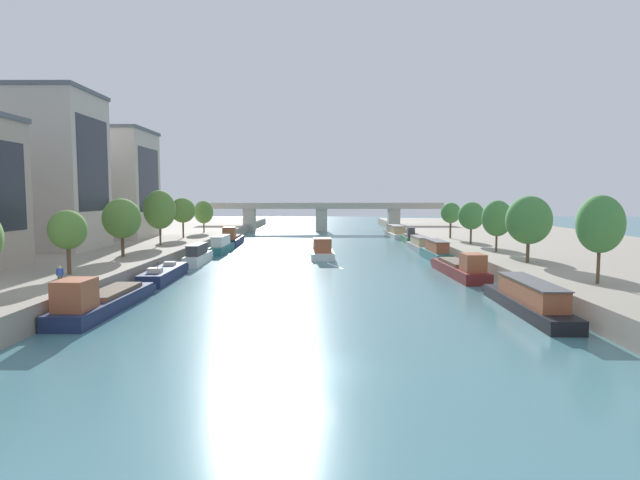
# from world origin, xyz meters

# --- Properties ---
(ground_plane) EXTENTS (400.00, 400.00, 0.00)m
(ground_plane) POSITION_xyz_m (0.00, 0.00, 0.00)
(ground_plane) COLOR teal
(quay_left) EXTENTS (36.00, 170.00, 1.88)m
(quay_left) POSITION_xyz_m (-36.04, 55.00, 0.94)
(quay_left) COLOR gray
(quay_left) RESTS_ON ground
(quay_right) EXTENTS (36.00, 170.00, 1.88)m
(quay_right) POSITION_xyz_m (36.04, 55.00, 0.94)
(quay_right) COLOR gray
(quay_right) RESTS_ON ground
(barge_midriver) EXTENTS (3.91, 17.12, 3.00)m
(barge_midriver) POSITION_xyz_m (0.18, 50.45, 0.87)
(barge_midriver) COLOR silver
(barge_midriver) RESTS_ON ground
(wake_behind_barge) EXTENTS (5.60, 6.01, 0.03)m
(wake_behind_barge) POSITION_xyz_m (0.13, 38.88, 0.01)
(wake_behind_barge) COLOR silver
(wake_behind_barge) RESTS_ON ground
(moored_boat_left_far) EXTENTS (3.10, 14.51, 3.19)m
(moored_boat_left_far) POSITION_xyz_m (-16.35, 12.66, 0.93)
(moored_boat_left_far) COLOR #1E284C
(moored_boat_left_far) RESTS_ON ground
(moored_boat_left_upstream) EXTENTS (2.73, 11.93, 2.37)m
(moored_boat_left_upstream) POSITION_xyz_m (-16.27, 27.86, 0.67)
(moored_boat_left_upstream) COLOR #1E284C
(moored_boat_left_upstream) RESTS_ON ground
(moored_boat_left_gap_after) EXTENTS (2.04, 10.47, 2.66)m
(moored_boat_left_gap_after) POSITION_xyz_m (-15.91, 40.99, 1.11)
(moored_boat_left_gap_after) COLOR silver
(moored_boat_left_gap_after) RESTS_ON ground
(moored_boat_left_second) EXTENTS (2.20, 11.36, 2.70)m
(moored_boat_left_second) POSITION_xyz_m (-15.51, 54.51, 1.13)
(moored_boat_left_second) COLOR #23666B
(moored_boat_left_second) RESTS_ON ground
(moored_boat_left_near) EXTENTS (3.22, 13.44, 3.51)m
(moored_boat_left_near) POSITION_xyz_m (-16.03, 67.02, 1.04)
(moored_boat_left_near) COLOR #1E284C
(moored_boat_left_near) RESTS_ON ground
(moored_boat_right_upstream) EXTENTS (2.57, 14.93, 2.56)m
(moored_boat_right_upstream) POSITION_xyz_m (16.02, 12.72, 1.07)
(moored_boat_right_upstream) COLOR black
(moored_boat_right_upstream) RESTS_ON ground
(moored_boat_right_downstream) EXTENTS (3.28, 14.83, 2.99)m
(moored_boat_right_downstream) POSITION_xyz_m (15.63, 30.61, 0.91)
(moored_boat_right_downstream) COLOR maroon
(moored_boat_right_downstream) RESTS_ON ground
(moored_boat_right_second) EXTENTS (2.34, 11.55, 2.84)m
(moored_boat_right_second) POSITION_xyz_m (15.98, 44.70, 1.19)
(moored_boat_right_second) COLOR #23666B
(moored_boat_right_second) RESTS_ON ground
(moored_boat_right_end) EXTENTS (2.53, 12.25, 2.34)m
(moored_boat_right_end) POSITION_xyz_m (16.18, 57.76, 0.98)
(moored_boat_right_end) COLOR gray
(moored_boat_right_end) RESTS_ON ground
(moored_boat_right_midway) EXTENTS (1.97, 10.24, 3.23)m
(moored_boat_right_midway) POSITION_xyz_m (16.41, 70.14, 0.99)
(moored_boat_right_midway) COLOR #235633
(moored_boat_right_midway) RESTS_ON ground
(moored_boat_right_gap_after) EXTENTS (3.50, 15.95, 2.61)m
(moored_boat_right_gap_after) POSITION_xyz_m (16.14, 85.94, 1.09)
(moored_boat_right_gap_after) COLOR silver
(moored_boat_right_gap_after) RESTS_ON ground
(tree_left_past_mid) EXTENTS (3.27, 3.27, 5.73)m
(tree_left_past_mid) POSITION_xyz_m (-22.16, 19.54, 5.84)
(tree_left_past_mid) COLOR brown
(tree_left_past_mid) RESTS_ON quay_left
(tree_left_third) EXTENTS (4.29, 4.29, 6.70)m
(tree_left_third) POSITION_xyz_m (-22.61, 32.97, 6.28)
(tree_left_third) COLOR brown
(tree_left_third) RESTS_ON quay_left
(tree_left_distant) EXTENTS (4.45, 4.45, 7.79)m
(tree_left_distant) POSITION_xyz_m (-22.62, 46.69, 6.93)
(tree_left_distant) COLOR brown
(tree_left_distant) RESTS_ON quay_left
(tree_left_far) EXTENTS (4.08, 4.08, 6.68)m
(tree_left_far) POSITION_xyz_m (-23.00, 60.04, 6.48)
(tree_left_far) COLOR brown
(tree_left_far) RESTS_ON quay_left
(tree_left_midway) EXTENTS (3.63, 3.63, 6.08)m
(tree_left_midway) POSITION_xyz_m (-22.46, 72.62, 5.79)
(tree_left_midway) COLOR brown
(tree_left_midway) RESTS_ON quay_left
(tree_right_past_mid) EXTENTS (3.59, 3.59, 7.04)m
(tree_right_past_mid) POSITION_xyz_m (22.33, 14.84, 6.62)
(tree_right_past_mid) COLOR brown
(tree_right_past_mid) RESTS_ON quay_right
(tree_right_end_of_row) EXTENTS (4.65, 4.65, 6.99)m
(tree_right_end_of_row) POSITION_xyz_m (21.97, 28.05, 6.34)
(tree_right_end_of_row) COLOR brown
(tree_right_end_of_row) RESTS_ON quay_right
(tree_right_nearest) EXTENTS (3.69, 3.69, 6.45)m
(tree_right_nearest) POSITION_xyz_m (22.10, 38.27, 6.08)
(tree_right_nearest) COLOR brown
(tree_right_nearest) RESTS_ON quay_right
(tree_right_by_lamp) EXTENTS (3.72, 3.72, 6.13)m
(tree_right_by_lamp) POSITION_xyz_m (21.94, 48.89, 6.00)
(tree_right_by_lamp) COLOR brown
(tree_right_by_lamp) RESTS_ON quay_right
(tree_right_second) EXTENTS (3.23, 3.23, 5.91)m
(tree_right_second) POSITION_xyz_m (21.53, 59.35, 6.07)
(tree_right_second) COLOR brown
(tree_right_second) RESTS_ON quay_right
(building_left_corner) EXTENTS (13.82, 11.48, 20.57)m
(building_left_corner) POSITION_xyz_m (-36.14, 41.48, 12.18)
(building_left_corner) COLOR #BCB2A8
(building_left_corner) RESTS_ON quay_left
(building_left_middle) EXTENTS (15.25, 12.44, 18.06)m
(building_left_middle) POSITION_xyz_m (-36.14, 60.71, 10.92)
(building_left_middle) COLOR #BCB2A8
(building_left_middle) RESTS_ON quay_left
(bridge_far) EXTENTS (60.08, 4.40, 7.22)m
(bridge_far) POSITION_xyz_m (0.00, 102.82, 4.59)
(bridge_far) COLOR #ADA899
(bridge_far) RESTS_ON ground
(person_on_quay) EXTENTS (0.46, 0.35, 1.62)m
(person_on_quay) POSITION_xyz_m (-19.79, 13.33, 2.81)
(person_on_quay) COLOR #473D33
(person_on_quay) RESTS_ON quay_left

